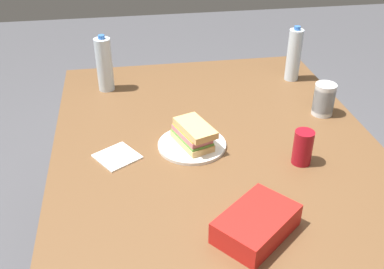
{
  "coord_description": "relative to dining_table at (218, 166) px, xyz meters",
  "views": [
    {
      "loc": [
        1.3,
        -0.31,
        1.61
      ],
      "look_at": [
        -0.04,
        -0.09,
        0.77
      ],
      "focal_mm": 41.99,
      "sensor_mm": 36.0,
      "label": 1
    }
  ],
  "objects": [
    {
      "name": "dining_table",
      "position": [
        0.0,
        0.0,
        0.0
      ],
      "size": [
        1.61,
        1.18,
        0.72
      ],
      "color": "brown",
      "rests_on": "ground_plane"
    },
    {
      "name": "paper_plate",
      "position": [
        -0.04,
        -0.09,
        0.08
      ],
      "size": [
        0.25,
        0.25,
        0.01
      ],
      "primitive_type": "cylinder",
      "color": "white",
      "rests_on": "dining_table"
    },
    {
      "name": "sandwich",
      "position": [
        -0.03,
        -0.09,
        0.13
      ],
      "size": [
        0.2,
        0.15,
        0.08
      ],
      "color": "#DBB26B",
      "rests_on": "paper_plate"
    },
    {
      "name": "soda_can_red",
      "position": [
        0.12,
        0.26,
        0.14
      ],
      "size": [
        0.07,
        0.07,
        0.12
      ],
      "primitive_type": "cylinder",
      "color": "maroon",
      "rests_on": "dining_table"
    },
    {
      "name": "chip_bag",
      "position": [
        0.42,
        0.01,
        0.11
      ],
      "size": [
        0.26,
        0.27,
        0.07
      ],
      "primitive_type": "cube",
      "rotation": [
        0.0,
        0.0,
        2.26
      ],
      "color": "red",
      "rests_on": "dining_table"
    },
    {
      "name": "water_bottle_tall",
      "position": [
        -0.56,
        -0.39,
        0.19
      ],
      "size": [
        0.07,
        0.07,
        0.25
      ],
      "color": "silver",
      "rests_on": "dining_table"
    },
    {
      "name": "plastic_cup_stack",
      "position": [
        -0.19,
        0.47,
        0.14
      ],
      "size": [
        0.08,
        0.08,
        0.13
      ],
      "color": "silver",
      "rests_on": "dining_table"
    },
    {
      "name": "water_bottle_spare",
      "position": [
        -0.53,
        0.46,
        0.19
      ],
      "size": [
        0.06,
        0.06,
        0.25
      ],
      "color": "silver",
      "rests_on": "dining_table"
    },
    {
      "name": "paper_napkin",
      "position": [
        -0.01,
        -0.36,
        0.08
      ],
      "size": [
        0.18,
        0.18,
        0.01
      ],
      "primitive_type": "cube",
      "rotation": [
        0.0,
        0.0,
        5.28
      ],
      "color": "white",
      "rests_on": "dining_table"
    }
  ]
}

